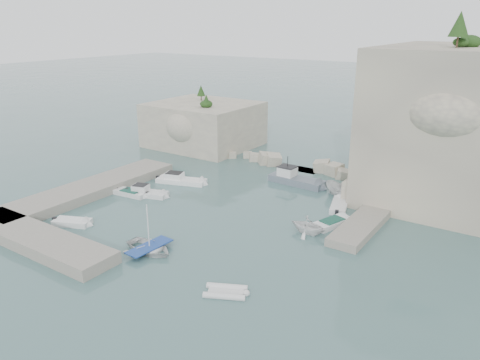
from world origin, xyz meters
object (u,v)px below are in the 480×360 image
Objects in this scene: motorboat_e at (73,225)px; tender_east_b at (332,225)px; inflatable_dinghy at (226,294)px; tender_east_d at (342,198)px; motorboat_c at (131,195)px; motorboat_b at (147,196)px; rowboat at (150,251)px; motorboat_a at (181,183)px; tender_east_a at (308,233)px; work_boat at (297,184)px; tender_east_c at (339,208)px.

tender_east_b is (21.85, 14.54, 0.00)m from motorboat_e.
tender_east_d is at bearing 65.51° from inflatable_dinghy.
motorboat_c is 24.21m from inflatable_dinghy.
motorboat_b is 1.14× the size of rowboat.
motorboat_a reaches higher than rowboat.
rowboat is at bearing 143.81° from inflatable_dinghy.
motorboat_b reaches higher than tender_east_b.
tender_east_a is at bearing 5.92° from motorboat_e.
motorboat_b is 0.80× the size of motorboat_a.
motorboat_c is at bearing 56.06° from rowboat.
tender_east_a reaches higher than tender_east_b.
motorboat_b is at bearing 49.17° from rowboat.
work_boat is (-6.67, 1.48, 0.00)m from tender_east_d.
work_boat is (12.38, 7.85, 0.00)m from motorboat_a.
motorboat_c is 22.15m from tender_east_a.
motorboat_b is 21.99m from tender_east_b.
tender_east_d is at bearing 0.35° from motorboat_a.
tender_east_d is at bearing 33.04° from tender_east_b.
inflatable_dinghy is (19.96, -11.84, 0.00)m from motorboat_b.
tender_east_a is (10.05, 11.35, 0.00)m from rowboat.
tender_east_a reaches higher than motorboat_e.
tender_east_b is 5.03m from tender_east_c.
tender_east_a is 7.91m from tender_east_c.
rowboat is 0.94× the size of tender_east_c.
tender_east_b is (11.22, 14.39, 0.00)m from rowboat.
rowboat is (11.99, -9.16, 0.00)m from motorboat_c.
tender_east_d reaches higher than motorboat_e.
tender_east_c is at bearing 32.11° from tender_east_b.
inflatable_dinghy is at bearing -60.12° from motorboat_a.
tender_east_d is (21.06, 13.10, 0.00)m from motorboat_c.
tender_east_d is at bearing 0.38° from tender_east_c.
motorboat_b is at bearing 65.21° from motorboat_e.
tender_east_b is 0.61× the size of work_boat.
motorboat_a is 0.87× the size of work_boat.
tender_east_a reaches higher than motorboat_b.
tender_east_a reaches higher than tender_east_d.
motorboat_c is 1.33× the size of inflatable_dinghy.
motorboat_c is 20.48m from work_boat.
motorboat_e is 1.12× the size of tender_east_a.
motorboat_e is 0.88× the size of motorboat_c.
motorboat_a is 1.50× the size of motorboat_c.
work_boat is (-7.22, 25.50, 0.00)m from inflatable_dinghy.
tender_east_b is at bearing -43.69° from work_boat.
motorboat_a reaches higher than tender_east_c.
tender_east_b is (21.21, -1.50, 0.00)m from motorboat_a.
motorboat_e is 29.84m from tender_east_d.
tender_east_c is (20.60, 19.42, 0.00)m from motorboat_e.
motorboat_c is 0.94× the size of tender_east_d.
motorboat_b reaches higher than motorboat_c.
rowboat is 18.25m from tender_east_b.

